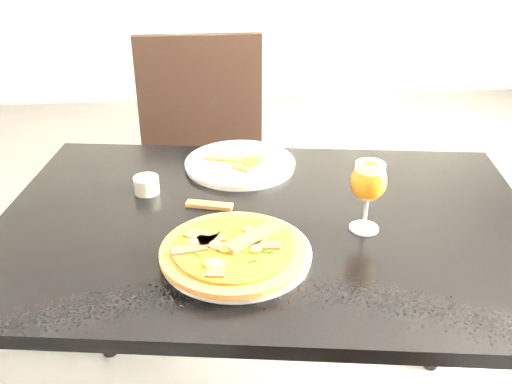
{
  "coord_description": "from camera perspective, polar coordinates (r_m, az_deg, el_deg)",
  "views": [
    {
      "loc": [
        -0.33,
        -1.16,
        1.4
      ],
      "look_at": [
        -0.22,
        -0.09,
        0.83
      ],
      "focal_mm": 40.0,
      "sensor_mm": 36.0,
      "label": 1
    }
  ],
  "objects": [
    {
      "name": "chair_far",
      "position": [
        1.98,
        -5.31,
        2.05
      ],
      "size": [
        0.45,
        0.45,
        0.98
      ],
      "rotation": [
        0.0,
        0.0,
        -0.01
      ],
      "color": "black",
      "rests_on": "ground"
    },
    {
      "name": "pizza",
      "position": [
        1.13,
        -2.19,
        -5.76
      ],
      "size": [
        0.29,
        0.29,
        0.03
      ],
      "rotation": [
        0.0,
        0.0,
        0.36
      ],
      "color": "olive",
      "rests_on": "plate_main"
    },
    {
      "name": "plate_main",
      "position": [
        1.15,
        -2.0,
        -6.18
      ],
      "size": [
        0.33,
        0.33,
        0.02
      ],
      "primitive_type": "cylinder",
      "rotation": [
        0.0,
        0.0,
        0.11
      ],
      "color": "white",
      "rests_on": "dining_table"
    },
    {
      "name": "sauce_cup",
      "position": [
        1.4,
        -10.91,
        0.77
      ],
      "size": [
        0.06,
        0.06,
        0.04
      ],
      "color": "#B6B2A4",
      "rests_on": "dining_table"
    },
    {
      "name": "crust_scraps",
      "position": [
        1.5,
        -1.38,
        3.06
      ],
      "size": [
        0.17,
        0.12,
        0.01
      ],
      "rotation": [
        0.0,
        0.0,
        0.11
      ],
      "color": "olive",
      "rests_on": "plate_second"
    },
    {
      "name": "loose_crust",
      "position": [
        1.32,
        -4.69,
        -1.31
      ],
      "size": [
        0.11,
        0.05,
        0.01
      ],
      "primitive_type": "cube",
      "rotation": [
        0.0,
        0.0,
        -0.28
      ],
      "color": "olive",
      "rests_on": "dining_table"
    },
    {
      "name": "plate_second",
      "position": [
        1.51,
        -1.6,
        2.83
      ],
      "size": [
        0.32,
        0.32,
        0.02
      ],
      "primitive_type": "cylinder",
      "rotation": [
        0.0,
        0.0,
        -0.14
      ],
      "color": "white",
      "rests_on": "dining_table"
    },
    {
      "name": "dining_table",
      "position": [
        1.32,
        0.95,
        -6.09
      ],
      "size": [
        1.31,
        0.97,
        0.75
      ],
      "rotation": [
        0.0,
        0.0,
        -0.15
      ],
      "color": "black",
      "rests_on": "ground"
    },
    {
      "name": "beer_glass",
      "position": [
        1.2,
        11.21,
        1.03
      ],
      "size": [
        0.08,
        0.08,
        0.16
      ],
      "color": "#B1B7BA",
      "rests_on": "dining_table"
    }
  ]
}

